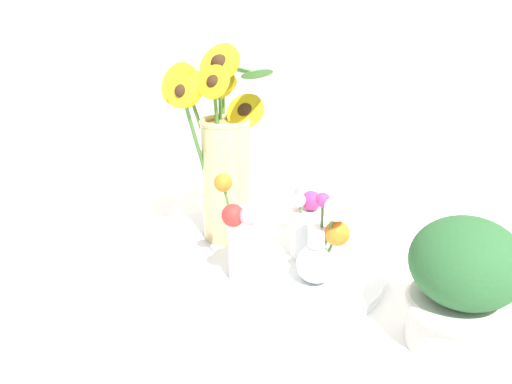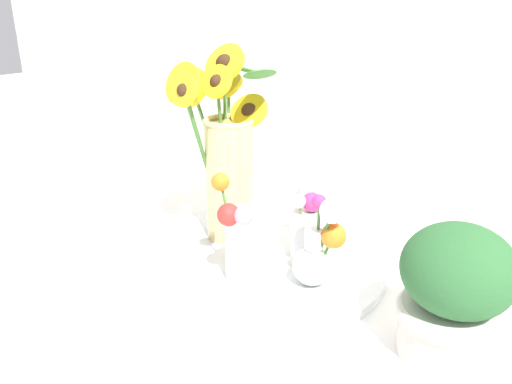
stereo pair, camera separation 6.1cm
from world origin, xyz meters
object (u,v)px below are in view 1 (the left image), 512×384
serving_tray (256,259)px  vase_bulb_right (323,245)px  mason_jar_sunflowers (224,158)px  potted_plant (462,284)px  vase_small_center (247,240)px  vase_small_back (310,227)px

serving_tray → vase_bulb_right: 0.17m
mason_jar_sunflowers → potted_plant: mason_jar_sunflowers is taller
vase_bulb_right → vase_small_center: bearing=-151.5°
vase_small_center → potted_plant: size_ratio=0.94×
potted_plant → vase_bulb_right: bearing=173.8°
mason_jar_sunflowers → vase_small_back: size_ratio=2.97×
mason_jar_sunflowers → vase_small_back: 0.22m
serving_tray → mason_jar_sunflowers: mason_jar_sunflowers is taller
vase_bulb_right → potted_plant: size_ratio=0.83×
vase_small_center → mason_jar_sunflowers: bearing=138.9°
serving_tray → potted_plant: size_ratio=2.48×
vase_small_back → potted_plant: potted_plant is taller
vase_small_back → mason_jar_sunflowers: bearing=-171.2°
vase_bulb_right → potted_plant: bearing=-6.2°
serving_tray → vase_bulb_right: size_ratio=2.99×
serving_tray → vase_small_center: 0.12m
vase_small_back → serving_tray: bearing=-140.4°
vase_small_back → potted_plant: bearing=-20.1°
mason_jar_sunflowers → vase_bulb_right: mason_jar_sunflowers is taller
serving_tray → mason_jar_sunflowers: size_ratio=1.30×
vase_bulb_right → vase_small_back: (-0.07, 0.09, -0.02)m
vase_bulb_right → vase_small_back: vase_bulb_right is taller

